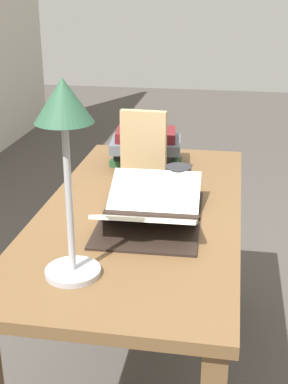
# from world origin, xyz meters

# --- Properties ---
(ground_plane) EXTENTS (12.00, 12.00, 0.00)m
(ground_plane) POSITION_xyz_m (0.00, 0.00, 0.00)
(ground_plane) COLOR #47423D
(reading_desk) EXTENTS (1.39, 0.67, 0.76)m
(reading_desk) POSITION_xyz_m (0.00, 0.00, 0.65)
(reading_desk) COLOR brown
(reading_desk) RESTS_ON ground_plane
(open_book) EXTENTS (0.49, 0.34, 0.10)m
(open_book) POSITION_xyz_m (-0.08, -0.05, 0.79)
(open_book) COLOR black
(open_book) RESTS_ON reading_desk
(book_stack_tall) EXTENTS (0.23, 0.30, 0.15)m
(book_stack_tall) POSITION_xyz_m (0.45, 0.06, 0.84)
(book_stack_tall) COLOR #234C2D
(book_stack_tall) RESTS_ON reading_desk
(book_standing_upright) EXTENTS (0.04, 0.18, 0.27)m
(book_standing_upright) POSITION_xyz_m (0.30, 0.04, 0.89)
(book_standing_upright) COLOR tan
(book_standing_upright) RESTS_ON reading_desk
(reading_lamp) EXTENTS (0.15, 0.15, 0.52)m
(reading_lamp) POSITION_xyz_m (-0.46, 0.10, 1.15)
(reading_lamp) COLOR #ADADB2
(reading_lamp) RESTS_ON reading_desk
(coffee_mug) EXTENTS (0.09, 0.12, 0.10)m
(coffee_mug) POSITION_xyz_m (0.16, -0.11, 0.81)
(coffee_mug) COLOR #28282D
(coffee_mug) RESTS_ON reading_desk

